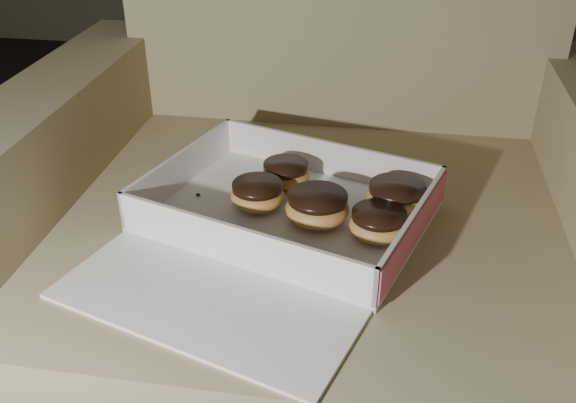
% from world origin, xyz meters
% --- Properties ---
extents(armchair, '(0.98, 0.83, 1.02)m').
position_xyz_m(armchair, '(0.04, 0.18, 0.32)').
color(armchair, '#968860').
rests_on(armchair, floor).
extents(bakery_box, '(0.49, 0.53, 0.06)m').
position_xyz_m(bakery_box, '(-0.01, 0.04, 0.47)').
color(bakery_box, white).
rests_on(bakery_box, armchair).
extents(donut_a, '(0.09, 0.09, 0.05)m').
position_xyz_m(donut_a, '(0.05, 0.06, 0.49)').
color(donut_a, '#D6934B').
rests_on(donut_a, bakery_box).
extents(donut_b, '(0.08, 0.08, 0.04)m').
position_xyz_m(donut_b, '(0.13, 0.04, 0.49)').
color(donut_b, '#D6934B').
rests_on(donut_b, bakery_box).
extents(donut_c, '(0.08, 0.08, 0.04)m').
position_xyz_m(donut_c, '(-0.01, 0.16, 0.48)').
color(donut_c, '#D6934B').
rests_on(donut_c, bakery_box).
extents(donut_d, '(0.08, 0.08, 0.04)m').
position_xyz_m(donut_d, '(-0.04, 0.09, 0.49)').
color(donut_d, '#D6934B').
rests_on(donut_d, bakery_box).
extents(donut_e, '(0.09, 0.09, 0.04)m').
position_xyz_m(donut_e, '(0.16, 0.11, 0.49)').
color(donut_e, '#D6934B').
rests_on(donut_e, bakery_box).
extents(crumb_a, '(0.01, 0.01, 0.00)m').
position_xyz_m(crumb_a, '(0.11, -0.03, 0.47)').
color(crumb_a, black).
rests_on(crumb_a, bakery_box).
extents(crumb_b, '(0.01, 0.01, 0.00)m').
position_xyz_m(crumb_b, '(0.09, -0.03, 0.47)').
color(crumb_b, black).
rests_on(crumb_b, bakery_box).
extents(crumb_c, '(0.01, 0.01, 0.00)m').
position_xyz_m(crumb_c, '(-0.14, 0.10, 0.47)').
color(crumb_c, black).
rests_on(crumb_c, bakery_box).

